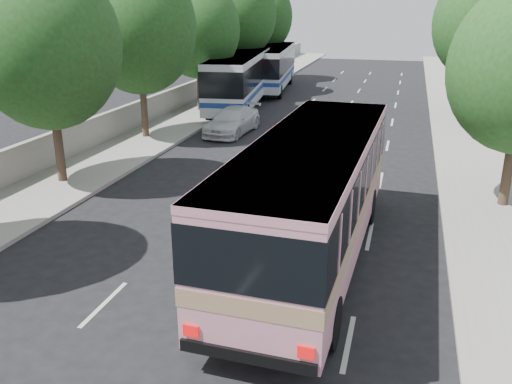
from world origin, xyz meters
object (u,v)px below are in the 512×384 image
(pink_taxi, at_px, (270,176))
(white_pickup, at_px, (232,121))
(pink_bus, at_px, (312,187))
(tour_coach_rear, at_px, (273,64))
(tour_coach_front, at_px, (239,77))

(pink_taxi, bearing_deg, white_pickup, 110.91)
(pink_bus, bearing_deg, tour_coach_rear, 107.86)
(pink_taxi, bearing_deg, tour_coach_front, 106.15)
(pink_taxi, distance_m, tour_coach_front, 18.06)
(pink_bus, height_order, tour_coach_rear, pink_bus)
(pink_bus, distance_m, tour_coach_rear, 31.96)
(white_pickup, xyz_separation_m, tour_coach_front, (-1.80, 7.15, 1.51))
(pink_taxi, distance_m, white_pickup, 10.73)
(pink_bus, relative_size, white_pickup, 2.34)
(pink_bus, height_order, tour_coach_front, tour_coach_front)
(white_pickup, height_order, tour_coach_front, tour_coach_front)
(pink_bus, xyz_separation_m, white_pickup, (-7.15, 14.77, -1.57))
(white_pickup, distance_m, tour_coach_rear, 16.11)
(pink_bus, xyz_separation_m, tour_coach_front, (-8.95, 21.92, -0.06))
(tour_coach_front, bearing_deg, pink_taxi, -76.18)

